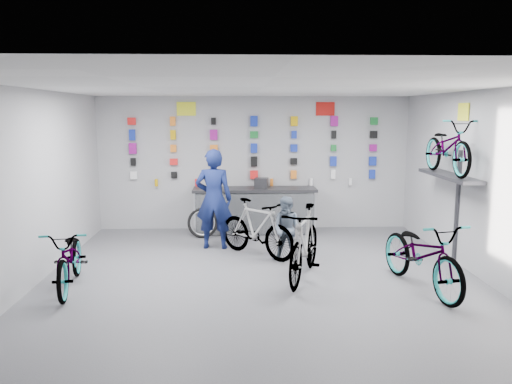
{
  "coord_description": "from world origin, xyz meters",
  "views": [
    {
      "loc": [
        -0.39,
        -7.26,
        2.64
      ],
      "look_at": [
        -0.05,
        1.4,
        1.25
      ],
      "focal_mm": 35.0,
      "sensor_mm": 36.0,
      "label": 1
    }
  ],
  "objects_px": {
    "bike_left": "(71,258)",
    "bike_right": "(422,254)",
    "clerk": "(214,199)",
    "customer": "(288,229)",
    "counter": "(255,211)",
    "bike_service": "(257,228)",
    "bike_center": "(304,243)"
  },
  "relations": [
    {
      "from": "bike_service",
      "to": "bike_center",
      "type": "bearing_deg",
      "value": -107.11
    },
    {
      "from": "bike_service",
      "to": "clerk",
      "type": "height_order",
      "value": "clerk"
    },
    {
      "from": "clerk",
      "to": "customer",
      "type": "height_order",
      "value": "clerk"
    },
    {
      "from": "bike_center",
      "to": "customer",
      "type": "distance_m",
      "value": 0.98
    },
    {
      "from": "bike_right",
      "to": "clerk",
      "type": "bearing_deg",
      "value": 130.76
    },
    {
      "from": "bike_center",
      "to": "bike_left",
      "type": "bearing_deg",
      "value": -155.22
    },
    {
      "from": "counter",
      "to": "bike_center",
      "type": "xyz_separation_m",
      "value": [
        0.68,
        -3.15,
        0.1
      ]
    },
    {
      "from": "counter",
      "to": "bike_service",
      "type": "xyz_separation_m",
      "value": [
        -0.03,
        -1.84,
        0.05
      ]
    },
    {
      "from": "bike_right",
      "to": "clerk",
      "type": "distance_m",
      "value": 4.07
    },
    {
      "from": "counter",
      "to": "bike_service",
      "type": "distance_m",
      "value": 1.84
    },
    {
      "from": "counter",
      "to": "clerk",
      "type": "relative_size",
      "value": 1.38
    },
    {
      "from": "bike_left",
      "to": "bike_center",
      "type": "distance_m",
      "value": 3.59
    },
    {
      "from": "bike_service",
      "to": "customer",
      "type": "relative_size",
      "value": 1.51
    },
    {
      "from": "bike_left",
      "to": "clerk",
      "type": "xyz_separation_m",
      "value": [
        2.06,
        2.22,
        0.5
      ]
    },
    {
      "from": "bike_right",
      "to": "bike_service",
      "type": "height_order",
      "value": "bike_right"
    },
    {
      "from": "bike_center",
      "to": "clerk",
      "type": "bearing_deg",
      "value": 148.35
    },
    {
      "from": "bike_center",
      "to": "bike_right",
      "type": "bearing_deg",
      "value": 2.11
    },
    {
      "from": "customer",
      "to": "bike_service",
      "type": "bearing_deg",
      "value": 169.48
    },
    {
      "from": "counter",
      "to": "bike_left",
      "type": "bearing_deg",
      "value": -130.0
    },
    {
      "from": "counter",
      "to": "customer",
      "type": "relative_size",
      "value": 2.31
    },
    {
      "from": "bike_center",
      "to": "clerk",
      "type": "distance_m",
      "value": 2.48
    },
    {
      "from": "bike_right",
      "to": "customer",
      "type": "bearing_deg",
      "value": 129.23
    },
    {
      "from": "bike_center",
      "to": "bike_right",
      "type": "relative_size",
      "value": 0.93
    },
    {
      "from": "bike_left",
      "to": "customer",
      "type": "height_order",
      "value": "customer"
    },
    {
      "from": "counter",
      "to": "customer",
      "type": "distance_m",
      "value": 2.25
    },
    {
      "from": "bike_left",
      "to": "bike_right",
      "type": "relative_size",
      "value": 0.88
    },
    {
      "from": "customer",
      "to": "bike_center",
      "type": "bearing_deg",
      "value": -57.88
    },
    {
      "from": "bike_service",
      "to": "customer",
      "type": "height_order",
      "value": "customer"
    },
    {
      "from": "customer",
      "to": "counter",
      "type": "bearing_deg",
      "value": 125.1
    },
    {
      "from": "bike_right",
      "to": "bike_service",
      "type": "bearing_deg",
      "value": 130.58
    },
    {
      "from": "bike_left",
      "to": "bike_center",
      "type": "xyz_separation_m",
      "value": [
        3.58,
        0.3,
        0.11
      ]
    },
    {
      "from": "counter",
      "to": "clerk",
      "type": "distance_m",
      "value": 1.57
    }
  ]
}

